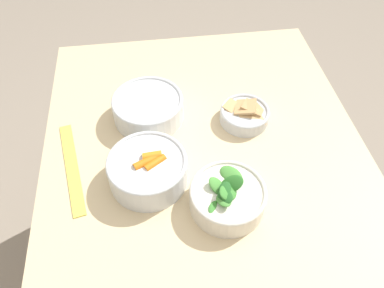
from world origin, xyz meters
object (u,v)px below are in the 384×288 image
at_px(bowl_greens, 228,197).
at_px(bowl_cookies, 245,114).
at_px(bowl_carrots, 148,169).
at_px(bowl_beans_hotdog, 148,108).
at_px(ruler, 72,167).

distance_m(bowl_greens, bowl_cookies, 0.26).
height_order(bowl_carrots, bowl_beans_hotdog, bowl_carrots).
relative_size(bowl_cookies, ruler, 0.46).
relative_size(bowl_carrots, bowl_beans_hotdog, 0.98).
relative_size(bowl_carrots, ruler, 0.64).
distance_m(bowl_carrots, bowl_greens, 0.19).
bearing_deg(bowl_greens, ruler, 66.28).
height_order(bowl_carrots, bowl_greens, bowl_greens).
relative_size(bowl_beans_hotdog, ruler, 0.65).
bearing_deg(bowl_greens, bowl_carrots, 60.46).
xyz_separation_m(bowl_carrots, bowl_cookies, (0.15, -0.26, -0.02)).
height_order(bowl_beans_hotdog, ruler, bowl_beans_hotdog).
bearing_deg(ruler, bowl_greens, -113.72).
distance_m(bowl_carrots, bowl_cookies, 0.30).
bearing_deg(bowl_carrots, bowl_beans_hotdog, -3.60).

